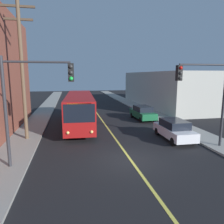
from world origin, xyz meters
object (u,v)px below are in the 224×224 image
Objects in this scene: parked_car_white at (174,129)px; utility_pole_near at (22,65)px; parked_car_green at (143,113)px; traffic_signal_left_corner at (34,91)px; traffic_signal_right_corner at (205,88)px; city_bus at (80,108)px.

utility_pole_near is (-11.66, 2.14, 5.09)m from parked_car_white.
parked_car_white is at bearing -10.38° from utility_pole_near.
utility_pole_near is at bearing -153.97° from parked_car_green.
traffic_signal_left_corner and traffic_signal_right_corner have the same top height.
city_bus is at bearing 43.85° from utility_pole_near.
traffic_signal_left_corner is 10.85m from traffic_signal_right_corner.
traffic_signal_right_corner is at bearing -72.03° from parked_car_white.
traffic_signal_left_corner is 1.00× the size of traffic_signal_right_corner.
city_bus is at bearing 132.22° from traffic_signal_right_corner.
utility_pole_near reaches higher than traffic_signal_right_corner.
utility_pole_near is (-4.43, -4.26, 4.11)m from city_bus.
parked_car_white is 12.90m from utility_pole_near.
traffic_signal_right_corner reaches higher than city_bus.
parked_car_white is 0.74× the size of traffic_signal_right_corner.
utility_pole_near is at bearing 106.91° from traffic_signal_left_corner.
parked_car_white is 4.31m from traffic_signal_right_corner.
traffic_signal_right_corner reaches higher than parked_car_green.
parked_car_green is 0.74× the size of traffic_signal_left_corner.
parked_car_white is at bearing -90.99° from parked_car_green.
parked_car_white is 0.42× the size of utility_pole_near.
traffic_signal_left_corner is at bearing -175.83° from traffic_signal_right_corner.
utility_pole_near is at bearing 159.80° from traffic_signal_right_corner.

